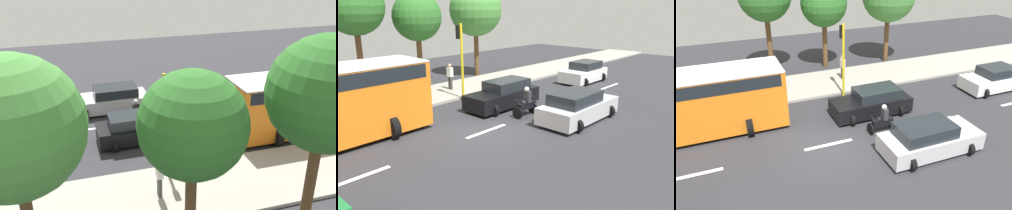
# 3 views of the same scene
# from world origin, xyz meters

# --- Properties ---
(ground_plane) EXTENTS (40.00, 60.00, 0.10)m
(ground_plane) POSITION_xyz_m (0.00, 0.00, -0.05)
(ground_plane) COLOR #2D2D33
(sidewalk) EXTENTS (4.00, 60.00, 0.15)m
(sidewalk) POSITION_xyz_m (7.00, 0.00, 0.07)
(sidewalk) COLOR #9E998E
(sidewalk) RESTS_ON ground
(lane_stripe_north) EXTENTS (0.20, 2.40, 0.01)m
(lane_stripe_north) POSITION_xyz_m (0.00, -6.00, 0.01)
(lane_stripe_north) COLOR white
(lane_stripe_north) RESTS_ON ground
(lane_stripe_mid) EXTENTS (0.20, 2.40, 0.01)m
(lane_stripe_mid) POSITION_xyz_m (0.00, 0.00, 0.01)
(lane_stripe_mid) COLOR white
(lane_stripe_mid) RESTS_ON ground
(lane_stripe_south) EXTENTS (0.20, 2.40, 0.01)m
(lane_stripe_south) POSITION_xyz_m (0.00, 6.00, 0.01)
(lane_stripe_south) COLOR white
(lane_stripe_south) RESTS_ON ground
(car_silver) EXTENTS (2.33, 4.59, 1.52)m
(car_silver) POSITION_xyz_m (-2.24, -4.03, 0.71)
(car_silver) COLOR #B7B7BC
(car_silver) RESTS_ON ground
(car_white) EXTENTS (2.29, 3.82, 1.52)m
(car_white) POSITION_xyz_m (2.10, -11.95, 0.71)
(car_white) COLOR white
(car_white) RESTS_ON ground
(car_black) EXTENTS (2.16, 4.38, 1.52)m
(car_black) POSITION_xyz_m (2.03, -3.29, 0.71)
(car_black) COLOR black
(car_black) RESTS_ON ground
(motorcycle) EXTENTS (0.60, 1.30, 1.53)m
(motorcycle) POSITION_xyz_m (0.12, -2.91, 0.64)
(motorcycle) COLOR black
(motorcycle) RESTS_ON ground
(pedestrian_near_signal) EXTENTS (0.40, 0.24, 1.69)m
(pedestrian_near_signal) POSITION_xyz_m (7.03, -3.53, 1.06)
(pedestrian_near_signal) COLOR #3F3F3F
(pedestrian_near_signal) RESTS_ON sidewalk
(traffic_light_corner) EXTENTS (0.49, 0.24, 4.50)m
(traffic_light_corner) POSITION_xyz_m (4.85, -2.68, 2.93)
(traffic_light_corner) COLOR yellow
(traffic_light_corner) RESTS_ON ground
(street_tree_south) EXTENTS (3.30, 3.30, 6.37)m
(street_tree_south) POSITION_xyz_m (10.07, -3.35, 4.68)
(street_tree_south) COLOR brown
(street_tree_south) RESTS_ON ground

